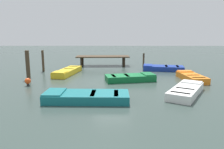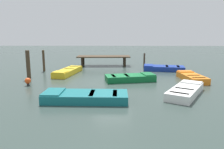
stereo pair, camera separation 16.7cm
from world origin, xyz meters
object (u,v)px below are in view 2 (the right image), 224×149
object	(u,v)px
rowboat_yellow	(68,71)
mooring_piling_far_left	(44,61)
rowboat_white	(186,91)
mooring_piling_mid_right	(144,60)
rowboat_teal	(85,96)
marker_buoy	(28,81)
rowboat_orange	(192,77)
rowboat_green	(130,78)
rowboat_blue	(163,68)
dock_segment	(104,57)
mooring_piling_far_right	(28,65)

from	to	relation	value
rowboat_yellow	mooring_piling_far_left	size ratio (longest dim) A/B	2.24
rowboat_white	mooring_piling_mid_right	distance (m)	9.11
rowboat_teal	mooring_piling_far_left	bearing A→B (deg)	-59.71
rowboat_yellow	marker_buoy	bearing A→B (deg)	-13.45
rowboat_white	rowboat_teal	distance (m)	5.16
rowboat_teal	rowboat_yellow	bearing A→B (deg)	-70.54
mooring_piling_far_left	marker_buoy	size ratio (longest dim) A/B	3.64
mooring_piling_mid_right	rowboat_orange	bearing A→B (deg)	-65.51
rowboat_white	mooring_piling_far_left	distance (m)	11.90
rowboat_green	rowboat_blue	bearing A→B (deg)	41.80
mooring_piling_far_left	marker_buoy	world-z (taller)	mooring_piling_far_left
rowboat_orange	marker_buoy	world-z (taller)	marker_buoy
rowboat_white	rowboat_yellow	world-z (taller)	same
rowboat_white	rowboat_yellow	bearing A→B (deg)	83.60
rowboat_white	marker_buoy	distance (m)	9.12
dock_segment	rowboat_orange	xyz separation A→B (m)	(6.33, -6.63, -0.62)
dock_segment	mooring_piling_mid_right	world-z (taller)	mooring_piling_mid_right
dock_segment	marker_buoy	size ratio (longest dim) A/B	10.72
rowboat_orange	mooring_piling_far_left	world-z (taller)	mooring_piling_far_left
rowboat_green	rowboat_teal	bearing A→B (deg)	-130.38
rowboat_green	mooring_piling_far_left	bearing A→B (deg)	140.74
rowboat_green	mooring_piling_mid_right	bearing A→B (deg)	62.58
marker_buoy	dock_segment	bearing A→B (deg)	63.68
rowboat_blue	mooring_piling_far_left	distance (m)	10.11
rowboat_orange	rowboat_white	bearing A→B (deg)	152.06
rowboat_yellow	rowboat_orange	size ratio (longest dim) A/B	1.31
mooring_piling_far_right	marker_buoy	bearing A→B (deg)	-69.66
mooring_piling_mid_right	mooring_piling_far_left	world-z (taller)	mooring_piling_far_left
rowboat_orange	mooring_piling_mid_right	world-z (taller)	mooring_piling_mid_right
marker_buoy	rowboat_white	bearing A→B (deg)	-11.62
rowboat_yellow	mooring_piling_mid_right	xyz separation A→B (m)	(6.32, 3.46, 0.44)
rowboat_orange	mooring_piling_far_left	size ratio (longest dim) A/B	1.71
rowboat_yellow	dock_segment	bearing A→B (deg)	161.17
mooring_piling_far_right	mooring_piling_far_left	world-z (taller)	mooring_piling_far_right
mooring_piling_far_left	rowboat_white	bearing A→B (deg)	-35.81
mooring_piling_mid_right	rowboat_white	bearing A→B (deg)	-83.70
dock_segment	mooring_piling_far_right	xyz separation A→B (m)	(-4.90, -6.20, 0.15)
rowboat_yellow	mooring_piling_mid_right	size ratio (longest dim) A/B	2.96
rowboat_teal	marker_buoy	world-z (taller)	marker_buoy
mooring_piling_mid_right	mooring_piling_far_right	world-z (taller)	mooring_piling_far_right
rowboat_white	mooring_piling_mid_right	bearing A→B (deg)	37.20
rowboat_white	rowboat_yellow	distance (m)	9.21
rowboat_teal	mooring_piling_far_left	size ratio (longest dim) A/B	2.25
rowboat_orange	dock_segment	bearing A→B (deg)	38.92
dock_segment	mooring_piling_mid_right	xyz separation A→B (m)	(3.82, -1.12, -0.17)
rowboat_blue	rowboat_yellow	distance (m)	7.98
rowboat_blue	rowboat_teal	distance (m)	10.13
rowboat_yellow	mooring_piling_far_right	xyz separation A→B (m)	(-2.40, -1.62, 0.77)
rowboat_white	marker_buoy	xyz separation A→B (m)	(-8.93, 1.84, 0.07)
rowboat_orange	mooring_piling_far_right	world-z (taller)	mooring_piling_far_right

